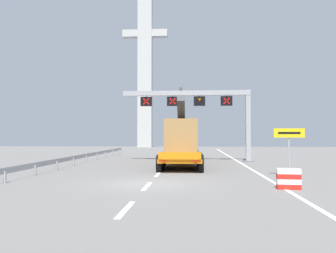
# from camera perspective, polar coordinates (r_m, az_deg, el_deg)

# --- Properties ---
(ground) EXTENTS (112.00, 112.00, 0.00)m
(ground) POSITION_cam_1_polar(r_m,az_deg,el_deg) (17.37, -3.16, -9.28)
(ground) COLOR slate
(lane_markings) EXTENTS (0.20, 43.18, 0.01)m
(lane_markings) POSITION_cam_1_polar(r_m,az_deg,el_deg) (31.52, 0.22, -5.74)
(lane_markings) COLOR silver
(lane_markings) RESTS_ON ground
(edge_line_right) EXTENTS (0.20, 63.00, 0.01)m
(edge_line_right) POSITION_cam_1_polar(r_m,az_deg,el_deg) (29.44, 12.05, -6.01)
(edge_line_right) COLOR silver
(edge_line_right) RESTS_ON ground
(overhead_lane_gantry) EXTENTS (11.85, 0.90, 6.77)m
(overhead_lane_gantry) POSITION_cam_1_polar(r_m,az_deg,el_deg) (32.12, 5.54, 3.73)
(overhead_lane_gantry) COLOR #9EA0A5
(overhead_lane_gantry) RESTS_ON ground
(heavy_haul_truck_orange) EXTENTS (3.16, 14.09, 5.30)m
(heavy_haul_truck_orange) POSITION_cam_1_polar(r_m,az_deg,el_deg) (29.83, 2.30, -2.17)
(heavy_haul_truck_orange) COLOR orange
(heavy_haul_truck_orange) RESTS_ON ground
(exit_sign_yellow) EXTENTS (1.78, 0.15, 2.77)m
(exit_sign_yellow) POSITION_cam_1_polar(r_m,az_deg,el_deg) (21.64, 19.12, -1.94)
(exit_sign_yellow) COLOR #9EA0A5
(exit_sign_yellow) RESTS_ON ground
(crash_barrier_striped) EXTENTS (1.05, 0.60, 0.90)m
(crash_barrier_striped) POSITION_cam_1_polar(r_m,az_deg,el_deg) (16.45, 19.05, -8.06)
(crash_barrier_striped) COLOR red
(crash_barrier_striped) RESTS_ON ground
(guardrail_left) EXTENTS (0.13, 29.87, 0.76)m
(guardrail_left) POSITION_cam_1_polar(r_m,az_deg,el_deg) (31.48, -13.20, -4.69)
(guardrail_left) COLOR #999EA3
(guardrail_left) RESTS_ON ground
(bridge_pylon_distant) EXTENTS (9.00, 2.00, 36.77)m
(bridge_pylon_distant) POSITION_cam_1_polar(r_m,az_deg,el_deg) (71.92, -3.74, 11.76)
(bridge_pylon_distant) COLOR #B7B7B2
(bridge_pylon_distant) RESTS_ON ground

